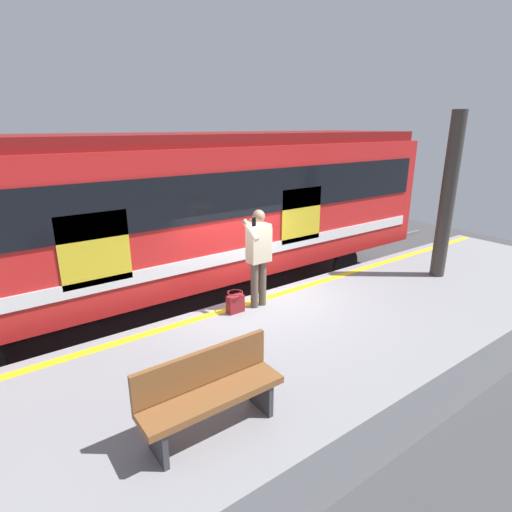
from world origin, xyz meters
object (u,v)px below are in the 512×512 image
object	(u,v)px
bench	(210,390)
station_column	(448,197)
handbag	(235,303)
passenger	(258,251)
train_carriage	(180,206)

from	to	relation	value
bench	station_column	bearing A→B (deg)	-169.34
station_column	bench	distance (m)	6.71
handbag	station_column	xyz separation A→B (m)	(-4.66, 1.06, 1.56)
passenger	bench	world-z (taller)	passenger
train_carriage	bench	bearing A→B (deg)	66.68
station_column	bench	xyz separation A→B (m)	(6.48, 1.22, -1.25)
passenger	bench	bearing A→B (deg)	44.33
train_carriage	station_column	distance (m)	5.68
train_carriage	station_column	bearing A→B (deg)	141.04
passenger	handbag	world-z (taller)	passenger
train_carriage	passenger	distance (m)	2.58
passenger	station_column	distance (m)	4.35
passenger	bench	distance (m)	3.29
bench	train_carriage	bearing A→B (deg)	-113.32
train_carriage	bench	size ratio (longest dim) A/B	8.03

